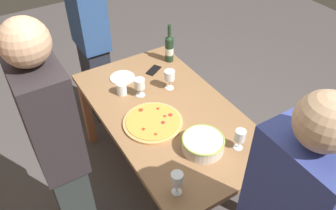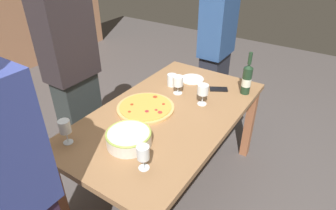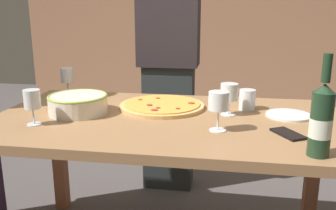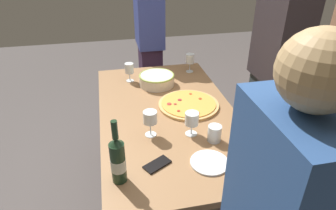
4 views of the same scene
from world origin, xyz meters
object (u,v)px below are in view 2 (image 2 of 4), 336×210
(wine_glass_far_left, at_px, (143,154))
(person_guest_left, at_px, (216,52))
(dining_table, at_px, (168,122))
(person_host, at_px, (73,72))
(wine_glass_near_pizza, at_px, (178,82))
(wine_glass_by_bottle, at_px, (65,128))
(wine_glass_far_right, at_px, (203,90))
(serving_bowl, at_px, (129,138))
(cup_amber, at_px, (172,80))
(pizza, at_px, (146,107))
(cell_phone, at_px, (219,89))
(side_plate, at_px, (192,79))
(wine_bottle, at_px, (247,79))
(person_guest_right, at_px, (7,208))

(wine_glass_far_left, distance_m, person_guest_left, 1.67)
(dining_table, relative_size, person_host, 0.92)
(person_host, bearing_deg, wine_glass_far_left, -31.01)
(wine_glass_near_pizza, bearing_deg, wine_glass_by_bottle, 165.05)
(person_host, bearing_deg, wine_glass_far_right, 11.19)
(dining_table, bearing_deg, wine_glass_far_left, -159.78)
(serving_bowl, height_order, wine_glass_far_left, wine_glass_far_left)
(serving_bowl, bearing_deg, wine_glass_far_right, -13.10)
(dining_table, xyz_separation_m, cup_amber, (0.36, 0.20, 0.14))
(serving_bowl, distance_m, wine_glass_near_pizza, 0.71)
(pizza, distance_m, cell_phone, 0.64)
(serving_bowl, relative_size, side_plate, 1.37)
(serving_bowl, distance_m, wine_bottle, 1.06)
(wine_bottle, height_order, wine_glass_far_right, wine_bottle)
(dining_table, relative_size, wine_glass_far_left, 10.58)
(wine_glass_near_pizza, xyz_separation_m, cup_amber, (0.09, 0.11, -0.05))
(wine_bottle, distance_m, cup_amber, 0.60)
(dining_table, xyz_separation_m, wine_glass_far_right, (0.23, -0.15, 0.21))
(serving_bowl, xyz_separation_m, person_guest_right, (-0.71, 0.06, 0.07))
(wine_glass_far_left, bearing_deg, wine_glass_by_bottle, 98.76)
(person_guest_right, bearing_deg, person_guest_left, 5.14)
(pizza, relative_size, cell_phone, 2.91)
(person_guest_left, height_order, person_guest_right, person_guest_right)
(person_host, xyz_separation_m, person_guest_left, (1.22, -0.68, -0.08))
(wine_glass_far_left, bearing_deg, person_guest_right, 156.73)
(wine_glass_far_right, relative_size, cup_amber, 1.64)
(wine_glass_by_bottle, relative_size, side_plate, 0.79)
(serving_bowl, xyz_separation_m, wine_glass_by_bottle, (-0.20, 0.32, 0.06))
(dining_table, relative_size, wine_bottle, 4.68)
(wine_bottle, bearing_deg, person_guest_right, 166.28)
(wine_glass_far_right, xyz_separation_m, person_guest_right, (-1.37, 0.21, 0.00))
(pizza, xyz_separation_m, wine_glass_near_pizza, (0.33, -0.07, 0.09))
(wine_glass_by_bottle, height_order, side_plate, wine_glass_by_bottle)
(person_guest_right, bearing_deg, dining_table, 0.00)
(wine_glass_by_bottle, xyz_separation_m, person_guest_right, (-0.52, -0.27, 0.01))
(side_plate, bearing_deg, wine_glass_near_pizza, -175.41)
(cell_phone, bearing_deg, wine_bottle, 78.73)
(cup_amber, xyz_separation_m, cell_phone, (0.14, -0.36, -0.04))
(side_plate, bearing_deg, person_guest_right, -178.32)
(wine_glass_near_pizza, relative_size, person_guest_left, 0.09)
(cell_phone, height_order, person_host, person_host)
(serving_bowl, distance_m, wine_glass_far_right, 0.68)
(wine_glass_far_left, xyz_separation_m, wine_glass_far_right, (0.77, 0.05, 0.02))
(wine_glass_far_left, height_order, person_guest_left, person_guest_left)
(wine_glass_far_right, distance_m, cup_amber, 0.38)
(wine_glass_by_bottle, xyz_separation_m, side_plate, (1.17, -0.22, -0.11))
(person_guest_left, bearing_deg, wine_bottle, 36.30)
(cup_amber, bearing_deg, person_guest_right, -174.68)
(serving_bowl, height_order, wine_bottle, wine_bottle)
(wine_glass_far_left, bearing_deg, wine_glass_near_pizza, 19.30)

